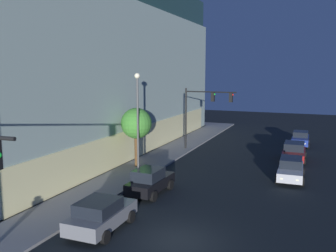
{
  "coord_description": "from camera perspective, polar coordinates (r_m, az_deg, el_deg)",
  "views": [
    {
      "loc": [
        -15.43,
        -5.89,
        8.09
      ],
      "look_at": [
        5.11,
        2.61,
        4.79
      ],
      "focal_mm": 38.81,
      "sensor_mm": 36.0,
      "label": 1
    }
  ],
  "objects": [
    {
      "name": "street_lamp_sidewalk",
      "position": [
        28.76,
        -4.79,
        2.46
      ],
      "size": [
        0.44,
        0.44,
        7.88
      ],
      "color": "#484848",
      "rests_on": "sidewalk_corner"
    },
    {
      "name": "modern_building",
      "position": [
        43.82,
        -21.14,
        8.91
      ],
      "size": [
        40.28,
        29.62,
        17.89
      ],
      "color": "#4C4C51",
      "rests_on": "ground"
    },
    {
      "name": "car_blue",
      "position": [
        42.7,
        20.08,
        -1.88
      ],
      "size": [
        4.15,
        1.97,
        1.59
      ],
      "color": "navy",
      "rests_on": "ground"
    },
    {
      "name": "traffic_light_far_corner",
      "position": [
        36.97,
        5.7,
        3.19
      ],
      "size": [
        0.59,
        5.39,
        6.31
      ],
      "color": "black",
      "rests_on": "sidewalk_corner"
    },
    {
      "name": "car_silver",
      "position": [
        29.23,
        18.72,
        -6.38
      ],
      "size": [
        4.59,
        2.11,
        1.62
      ],
      "color": "#B7BABF",
      "rests_on": "ground"
    },
    {
      "name": "car_red",
      "position": [
        35.59,
        19.18,
        -3.79
      ],
      "size": [
        4.51,
        2.2,
        1.63
      ],
      "color": "maroon",
      "rests_on": "ground"
    },
    {
      "name": "ground_plane",
      "position": [
        18.39,
        1.5,
        -17.64
      ],
      "size": [
        120.0,
        120.0,
        0.0
      ],
      "primitive_type": "plane",
      "color": "black"
    },
    {
      "name": "sidewalk_tree",
      "position": [
        30.58,
        -5.0,
        0.35
      ],
      "size": [
        2.6,
        2.6,
        4.99
      ],
      "color": "#4F361E",
      "rests_on": "sidewalk_corner"
    },
    {
      "name": "car_grey",
      "position": [
        19.51,
        -10.49,
        -13.48
      ],
      "size": [
        4.31,
        2.28,
        1.67
      ],
      "color": "slate",
      "rests_on": "ground"
    },
    {
      "name": "car_black",
      "position": [
        24.55,
        -2.84,
        -8.63
      ],
      "size": [
        4.27,
        2.09,
        1.77
      ],
      "color": "black",
      "rests_on": "ground"
    }
  ]
}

